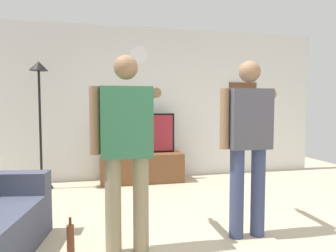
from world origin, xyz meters
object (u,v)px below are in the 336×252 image
(floor_lamp, at_px, (39,98))
(person_standing_nearer_lamp, at_px, (126,141))
(wall_clock, at_px, (139,55))
(framed_picture, at_px, (243,94))
(tv_stand, at_px, (142,167))
(beverage_bottle, at_px, (71,239))
(television, at_px, (141,133))
(person_standing_nearer_couch, at_px, (248,138))

(floor_lamp, xyz_separation_m, person_standing_nearer_lamp, (1.14, -2.35, -0.42))
(wall_clock, height_order, framed_picture, wall_clock)
(tv_stand, relative_size, wall_clock, 4.56)
(wall_clock, xyz_separation_m, person_standing_nearer_lamp, (-0.45, -2.77, -1.21))
(floor_lamp, xyz_separation_m, beverage_bottle, (0.65, -2.30, -1.28))
(television, xyz_separation_m, beverage_bottle, (-0.94, -2.48, -0.69))
(floor_lamp, height_order, person_standing_nearer_lamp, floor_lamp)
(wall_clock, bearing_deg, tv_stand, -90.00)
(framed_picture, relative_size, floor_lamp, 0.28)
(person_standing_nearer_lamp, height_order, beverage_bottle, person_standing_nearer_lamp)
(framed_picture, height_order, floor_lamp, floor_lamp)
(tv_stand, height_order, wall_clock, wall_clock)
(wall_clock, relative_size, person_standing_nearer_lamp, 0.18)
(floor_lamp, bearing_deg, wall_clock, 15.01)
(television, height_order, person_standing_nearer_lamp, person_standing_nearer_lamp)
(wall_clock, xyz_separation_m, floor_lamp, (-1.60, -0.43, -0.79))
(person_standing_nearer_lamp, distance_m, beverage_bottle, 0.99)
(person_standing_nearer_lamp, height_order, person_standing_nearer_couch, same)
(tv_stand, bearing_deg, wall_clock, 90.00)
(person_standing_nearer_couch, bearing_deg, wall_clock, 105.45)
(person_standing_nearer_couch, bearing_deg, television, 106.91)
(floor_lamp, distance_m, person_standing_nearer_lamp, 2.64)
(wall_clock, height_order, beverage_bottle, wall_clock)
(wall_clock, height_order, floor_lamp, wall_clock)
(framed_picture, xyz_separation_m, floor_lamp, (-3.60, -0.43, -0.11))
(person_standing_nearer_lamp, relative_size, person_standing_nearer_couch, 1.00)
(tv_stand, height_order, floor_lamp, floor_lamp)
(television, bearing_deg, person_standing_nearer_lamp, -100.14)
(framed_picture, relative_size, person_standing_nearer_couch, 0.32)
(television, xyz_separation_m, wall_clock, (0.00, 0.24, 1.38))
(tv_stand, xyz_separation_m, floor_lamp, (-1.60, -0.14, 1.17))
(television, bearing_deg, framed_picture, 7.06)
(wall_clock, bearing_deg, floor_lamp, -164.99)
(tv_stand, relative_size, person_standing_nearer_couch, 0.81)
(person_standing_nearer_lamp, xyz_separation_m, beverage_bottle, (-0.49, 0.05, -0.86))
(tv_stand, xyz_separation_m, person_standing_nearer_lamp, (-0.45, -2.48, 0.75))
(person_standing_nearer_couch, height_order, beverage_bottle, person_standing_nearer_couch)
(television, xyz_separation_m, framed_picture, (2.01, 0.25, 0.70))
(television, bearing_deg, person_standing_nearer_couch, -73.09)
(person_standing_nearer_couch, bearing_deg, framed_picture, 64.92)
(person_standing_nearer_lamp, bearing_deg, wall_clock, 80.74)
(framed_picture, distance_m, floor_lamp, 3.63)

